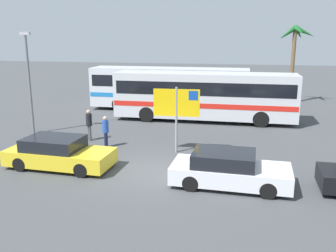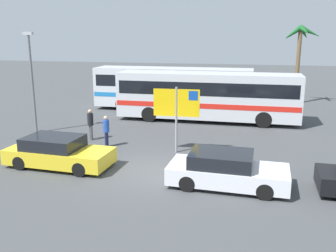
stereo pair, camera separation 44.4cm
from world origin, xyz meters
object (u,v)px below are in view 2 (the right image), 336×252
at_px(ferry_sign, 177,105).
at_px(pedestrian_by_bus, 106,129).
at_px(bus_front_coach, 207,94).
at_px(car_yellow, 58,152).
at_px(pedestrian_near_sign, 90,122).
at_px(car_white, 226,170).
at_px(bus_rear_coach, 173,87).

xyz_separation_m(ferry_sign, pedestrian_by_bus, (-3.70, 0.11, -1.38)).
relative_size(bus_front_coach, car_yellow, 2.54).
xyz_separation_m(bus_front_coach, car_yellow, (-5.18, -10.22, -1.15)).
xyz_separation_m(ferry_sign, pedestrian_near_sign, (-5.03, 1.15, -1.33)).
distance_m(bus_front_coach, car_yellow, 11.52).
bearing_deg(car_white, bus_rear_coach, 112.28).
bearing_deg(bus_front_coach, ferry_sign, -94.31).
relative_size(ferry_sign, pedestrian_by_bus, 1.98).
bearing_deg(car_white, ferry_sign, 127.91).
distance_m(car_yellow, car_white, 7.28).
relative_size(ferry_sign, car_yellow, 0.69).
bearing_deg(car_yellow, ferry_sign, 36.45).
xyz_separation_m(bus_front_coach, pedestrian_by_bus, (-4.24, -7.05, -0.84)).
distance_m(bus_front_coach, pedestrian_near_sign, 8.23).
distance_m(bus_rear_coach, pedestrian_by_bus, 10.26).
bearing_deg(pedestrian_near_sign, pedestrian_by_bus, -82.18).
height_order(car_white, pedestrian_near_sign, pedestrian_near_sign).
bearing_deg(bus_rear_coach, pedestrian_near_sign, -105.78).
bearing_deg(pedestrian_near_sign, ferry_sign, -57.03).
relative_size(bus_rear_coach, pedestrian_near_sign, 6.97).
xyz_separation_m(pedestrian_near_sign, pedestrian_by_bus, (1.33, -1.04, -0.05)).
height_order(bus_front_coach, pedestrian_near_sign, bus_front_coach).
distance_m(bus_rear_coach, car_white, 14.85).
bearing_deg(pedestrian_near_sign, car_yellow, -128.92).
bearing_deg(pedestrian_by_bus, pedestrian_near_sign, 138.53).
bearing_deg(ferry_sign, car_white, -56.77).
bearing_deg(car_white, pedestrian_near_sign, 150.15).
bearing_deg(pedestrian_by_bus, bus_front_coach, 55.51).
bearing_deg(car_yellow, bus_rear_coach, 83.63).
relative_size(ferry_sign, pedestrian_near_sign, 1.89).
xyz_separation_m(bus_front_coach, pedestrian_near_sign, (-5.56, -6.01, -0.79)).
bearing_deg(pedestrian_by_bus, car_yellow, -109.95).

